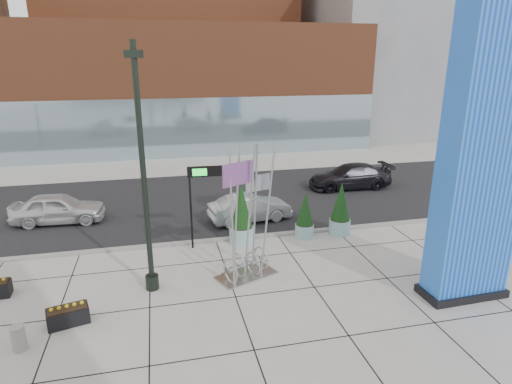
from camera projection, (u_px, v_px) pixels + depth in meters
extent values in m
plane|color=#9E9991|center=(205.00, 286.00, 16.04)|extent=(160.00, 160.00, 0.00)
cube|color=black|center=(185.00, 202.00, 25.32)|extent=(80.00, 12.00, 0.02)
cube|color=gray|center=(195.00, 242.00, 19.74)|extent=(80.00, 0.30, 0.12)
cube|color=brown|center=(180.00, 88.00, 39.67)|extent=(34.00, 10.00, 11.00)
cube|color=#8CA5B2|center=(185.00, 128.00, 36.12)|extent=(34.00, 0.60, 5.00)
cube|color=slate|center=(397.00, 50.00, 48.68)|extent=(20.00, 18.00, 18.00)
cube|color=blue|center=(482.00, 160.00, 14.02)|extent=(2.80, 1.19, 9.97)
cube|color=black|center=(461.00, 291.00, 15.48)|extent=(3.03, 1.42, 0.28)
cylinder|color=black|center=(143.00, 175.00, 14.57)|extent=(0.20, 0.20, 8.75)
cylinder|color=black|center=(152.00, 282.00, 15.81)|extent=(0.48, 0.48, 0.55)
cube|color=black|center=(134.00, 54.00, 13.39)|extent=(0.60, 0.42, 0.24)
cube|color=#AEB1B3|center=(246.00, 275.00, 16.80)|extent=(2.58, 1.95, 0.06)
cylinder|color=#AEB1B3|center=(227.00, 217.00, 15.66)|extent=(0.10, 0.10, 5.27)
cylinder|color=#AEB1B3|center=(237.00, 212.00, 16.09)|extent=(0.10, 0.10, 5.27)
cylinder|color=#AEB1B3|center=(249.00, 214.00, 15.94)|extent=(0.10, 0.10, 5.27)
cylinder|color=#AEB1B3|center=(259.00, 210.00, 16.34)|extent=(0.10, 0.10, 5.27)
cylinder|color=#AEB1B3|center=(269.00, 214.00, 15.95)|extent=(0.10, 0.10, 5.27)
torus|color=#AEB1B3|center=(227.00, 268.00, 16.39)|extent=(0.43, 0.91, 0.96)
torus|color=#AEB1B3|center=(239.00, 264.00, 16.70)|extent=(0.43, 0.91, 0.96)
torus|color=#AEB1B3|center=(253.00, 265.00, 16.62)|extent=(0.43, 0.91, 0.96)
torus|color=#AEB1B3|center=(265.00, 261.00, 16.93)|extent=(0.43, 0.91, 0.96)
cube|color=red|center=(237.00, 173.00, 15.47)|extent=(1.25, 0.68, 0.84)
cube|color=#AEB1B3|center=(261.00, 184.00, 15.93)|extent=(1.02, 0.35, 0.63)
cylinder|color=gray|center=(19.00, 338.00, 12.46)|extent=(0.40, 0.40, 0.78)
cylinder|color=black|center=(191.00, 209.00, 18.73)|extent=(0.09, 0.09, 3.71)
cube|color=black|center=(208.00, 171.00, 18.40)|extent=(1.77, 0.26, 0.44)
cube|color=#19D833|center=(200.00, 172.00, 18.23)|extent=(0.62, 0.05, 0.31)
cylinder|color=#8EBFBD|center=(339.00, 226.00, 20.79)|extent=(1.03, 1.03, 0.72)
cylinder|color=black|center=(340.00, 219.00, 20.68)|extent=(0.94, 0.94, 0.06)
cone|color=black|center=(341.00, 201.00, 20.40)|extent=(0.92, 0.92, 1.85)
cylinder|color=#8EBFBD|center=(304.00, 230.00, 20.42)|extent=(0.89, 0.89, 0.62)
cylinder|color=black|center=(305.00, 224.00, 20.32)|extent=(0.82, 0.82, 0.05)
cone|color=black|center=(305.00, 208.00, 20.08)|extent=(0.80, 0.80, 1.60)
cylinder|color=#8EBFBD|center=(242.00, 235.00, 19.73)|extent=(1.12, 1.12, 0.79)
cylinder|color=black|center=(242.00, 227.00, 19.61)|extent=(1.03, 1.03, 0.07)
cone|color=black|center=(241.00, 206.00, 19.30)|extent=(1.01, 1.01, 2.02)
cube|color=black|center=(68.00, 316.00, 13.73)|extent=(1.38, 0.93, 0.54)
cube|color=black|center=(67.00, 308.00, 13.64)|extent=(1.27, 0.82, 0.05)
imported|color=silver|center=(58.00, 208.00, 22.00)|extent=(4.66, 2.10, 1.55)
imported|color=#A6A8AE|center=(250.00, 208.00, 22.23)|extent=(4.46, 2.14, 1.41)
imported|color=black|center=(350.00, 176.00, 27.89)|extent=(5.47, 2.42, 1.56)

